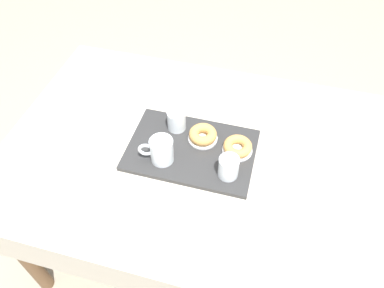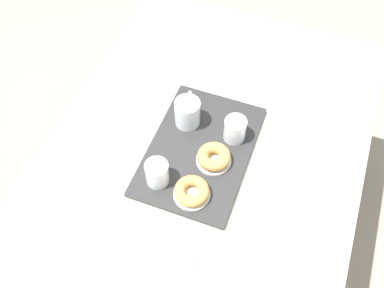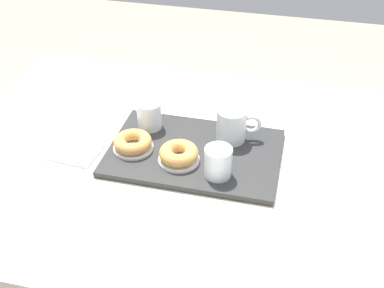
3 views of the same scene
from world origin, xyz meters
TOP-DOWN VIEW (x-y plane):
  - ground_plane at (0.00, 0.00)m, footprint 6.00×6.00m
  - dining_table at (0.00, 0.00)m, footprint 1.42×1.00m
  - serving_tray at (0.00, 0.01)m, footprint 0.47×0.31m
  - tea_mug_left at (0.09, 0.09)m, footprint 0.13×0.08m
  - water_glass_near at (-0.15, 0.09)m, footprint 0.07×0.07m
  - water_glass_far at (0.08, -0.08)m, footprint 0.07×0.07m
  - donut_plate_left at (-0.17, -0.02)m, footprint 0.11×0.11m
  - sugar_donut_left at (-0.17, -0.02)m, footprint 0.10×0.10m
  - donut_plate_right at (-0.03, -0.05)m, footprint 0.11×0.11m
  - sugar_donut_right at (-0.03, -0.05)m, footprint 0.10×0.10m
  - paper_napkin at (-0.32, -0.06)m, footprint 0.14×0.12m

SIDE VIEW (x-z plane):
  - ground_plane at x=0.00m, z-range 0.00..0.00m
  - dining_table at x=0.00m, z-range 0.29..1.03m
  - paper_napkin at x=-0.32m, z-range 0.75..0.75m
  - serving_tray at x=0.00m, z-range 0.75..0.76m
  - donut_plate_left at x=-0.17m, z-range 0.76..0.77m
  - donut_plate_right at x=-0.03m, z-range 0.76..0.77m
  - sugar_donut_left at x=-0.17m, z-range 0.77..0.80m
  - sugar_donut_right at x=-0.03m, z-range 0.77..0.81m
  - water_glass_far at x=0.08m, z-range 0.76..0.84m
  - water_glass_near at x=-0.15m, z-range 0.76..0.84m
  - tea_mug_left at x=0.09m, z-range 0.76..0.86m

